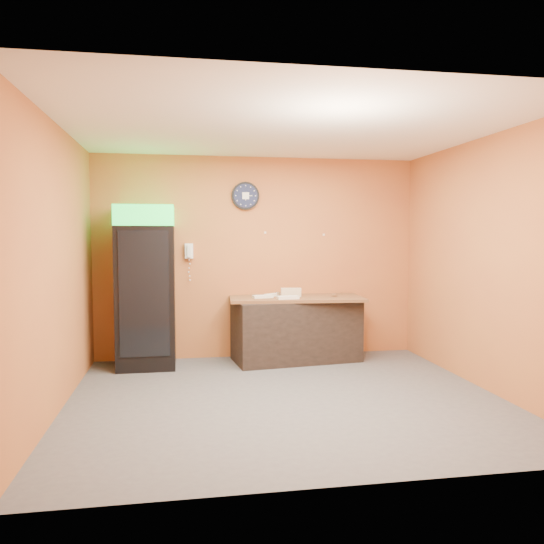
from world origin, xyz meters
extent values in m
plane|color=#47474C|center=(0.00, 0.00, 0.00)|extent=(4.50, 4.50, 0.00)
cube|color=#B96C34|center=(0.00, 2.00, 1.40)|extent=(4.50, 0.02, 2.80)
cube|color=#B96C34|center=(-2.25, 0.00, 1.40)|extent=(0.02, 4.00, 2.80)
cube|color=#B96C34|center=(2.25, 0.00, 1.40)|extent=(0.02, 4.00, 2.80)
cube|color=white|center=(0.00, 0.00, 2.80)|extent=(4.50, 4.00, 0.02)
cube|color=black|center=(-1.52, 1.65, 0.92)|extent=(0.73, 0.73, 1.83)
cube|color=#1AE33E|center=(-1.52, 1.65, 1.96)|extent=(0.73, 0.73, 0.26)
cube|color=black|center=(-1.52, 1.28, 0.99)|extent=(0.61, 0.02, 1.57)
cube|color=black|center=(0.47, 1.63, 0.42)|extent=(1.75, 0.94, 0.84)
cylinder|color=black|center=(-0.18, 1.98, 2.26)|extent=(0.39, 0.05, 0.39)
cylinder|color=#0F1433|center=(-0.18, 1.95, 2.26)|extent=(0.33, 0.01, 0.33)
cube|color=white|center=(-0.18, 1.94, 2.26)|extent=(0.09, 0.00, 0.09)
cube|color=white|center=(-0.96, 1.96, 1.50)|extent=(0.11, 0.07, 0.20)
cube|color=white|center=(-0.96, 1.91, 1.50)|extent=(0.05, 0.04, 0.17)
cube|color=brown|center=(0.47, 1.63, 0.86)|extent=(1.85, 0.91, 0.04)
cube|color=beige|center=(0.40, 1.67, 0.91)|extent=(0.28, 0.12, 0.06)
cube|color=beige|center=(0.40, 1.67, 0.96)|extent=(0.28, 0.12, 0.06)
cube|color=white|center=(0.00, 1.57, 0.90)|extent=(0.28, 0.15, 0.04)
cube|color=white|center=(0.31, 1.40, 0.90)|extent=(0.29, 0.13, 0.04)
cube|color=white|center=(0.16, 1.74, 0.89)|extent=(0.26, 0.23, 0.04)
cylinder|color=silver|center=(0.23, 1.75, 0.91)|extent=(0.06, 0.06, 0.06)
camera|label=1|loc=(-1.06, -5.38, 1.72)|focal=35.00mm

